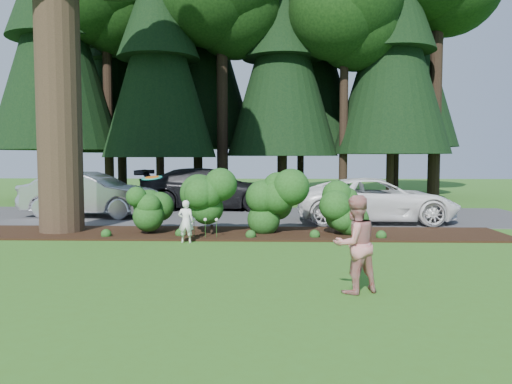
# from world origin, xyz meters

# --- Properties ---
(ground) EXTENTS (80.00, 80.00, 0.00)m
(ground) POSITION_xyz_m (0.00, 0.00, 0.00)
(ground) COLOR #34641C
(ground) RESTS_ON ground
(mulch_bed) EXTENTS (16.00, 2.50, 0.05)m
(mulch_bed) POSITION_xyz_m (0.00, 3.25, 0.03)
(mulch_bed) COLOR black
(mulch_bed) RESTS_ON ground
(driveway) EXTENTS (22.00, 6.00, 0.03)m
(driveway) POSITION_xyz_m (0.00, 7.50, 0.01)
(driveway) COLOR #38383A
(driveway) RESTS_ON ground
(shrub_row) EXTENTS (6.53, 1.60, 1.61)m
(shrub_row) POSITION_xyz_m (0.77, 3.14, 0.81)
(shrub_row) COLOR #1C4214
(shrub_row) RESTS_ON ground
(lily_cluster) EXTENTS (0.69, 0.09, 0.57)m
(lily_cluster) POSITION_xyz_m (-0.30, 2.40, 0.50)
(lily_cluster) COLOR #1C4214
(lily_cluster) RESTS_ON ground
(tree_wall) EXTENTS (25.66, 12.15, 17.09)m
(tree_wall) POSITION_xyz_m (0.25, 16.38, 9.50)
(tree_wall) COLOR black
(tree_wall) RESTS_ON ground
(car_silver_wagon) EXTENTS (5.03, 2.21, 1.61)m
(car_silver_wagon) POSITION_xyz_m (-5.11, 7.09, 0.83)
(car_silver_wagon) COLOR silver
(car_silver_wagon) RESTS_ON driveway
(car_white_suv) EXTENTS (5.29, 2.45, 1.47)m
(car_white_suv) POSITION_xyz_m (4.93, 5.81, 0.77)
(car_white_suv) COLOR white
(car_white_suv) RESTS_ON driveway
(car_dark_suv) EXTENTS (5.86, 2.43, 1.69)m
(car_dark_suv) POSITION_xyz_m (-1.10, 9.80, 0.88)
(car_dark_suv) COLOR black
(car_dark_suv) RESTS_ON driveway
(child) EXTENTS (0.42, 0.29, 1.10)m
(child) POSITION_xyz_m (-0.71, 1.80, 0.55)
(child) COLOR white
(child) RESTS_ON ground
(adult) EXTENTS (0.95, 0.87, 1.58)m
(adult) POSITION_xyz_m (2.81, -2.78, 0.79)
(adult) COLOR #AB1617
(adult) RESTS_ON ground
(frisbee) EXTENTS (0.52, 0.52, 0.12)m
(frisbee) POSITION_xyz_m (-1.56, 1.75, 1.67)
(frisbee) COLOR teal
(frisbee) RESTS_ON ground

